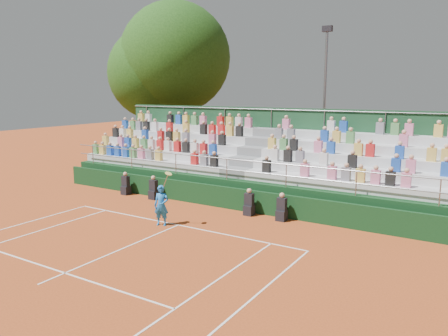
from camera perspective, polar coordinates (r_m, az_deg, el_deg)
The scene contains 8 objects.
ground at distance 17.77m, azimuth -5.99°, elevation -7.43°, with size 90.00×90.00×0.00m, color #A8461C.
courtside_wall at distance 20.16m, azimuth -0.45°, elevation -3.77°, with size 20.00×0.15×1.00m, color black.
line_officials at distance 20.36m, azimuth -3.61°, elevation -3.71°, with size 9.20×0.40×1.19m.
grandstand at distance 22.78m, azimuth 3.84°, elevation -0.64°, with size 20.00×5.20×4.40m.
tennis_player at distance 17.61m, azimuth -8.18°, elevation -4.85°, with size 0.88×0.57×2.22m.
tree_west at distance 33.64m, azimuth -8.98°, elevation 12.14°, with size 6.97×6.97×10.08m.
tree_east at distance 33.10m, azimuth -6.39°, elevation 14.12°, with size 8.04×8.04×11.71m.
floodlight_mast at distance 27.89m, azimuth 13.03°, elevation 9.72°, with size 0.60×0.25×9.14m.
Camera 1 is at (10.40, -13.37, 5.35)m, focal length 35.00 mm.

